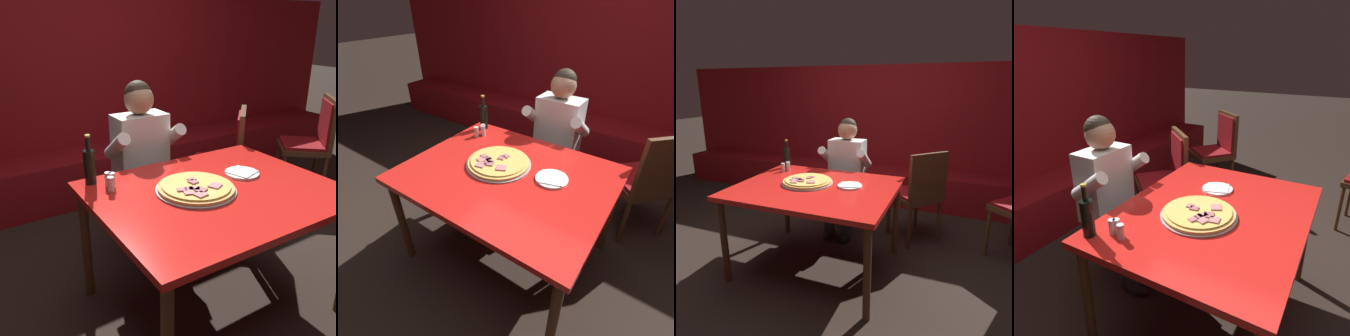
% 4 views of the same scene
% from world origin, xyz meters
% --- Properties ---
extents(ground_plane, '(24.00, 24.00, 0.00)m').
position_xyz_m(ground_plane, '(0.00, 0.00, 0.00)').
color(ground_plane, black).
extents(booth_bench, '(6.46, 0.48, 0.46)m').
position_xyz_m(booth_bench, '(0.00, 1.86, 0.23)').
color(booth_bench, maroon).
rests_on(booth_bench, ground_plane).
extents(main_dining_table, '(1.35, 1.07, 0.78)m').
position_xyz_m(main_dining_table, '(0.00, 0.00, 0.70)').
color(main_dining_table, '#4C2D19').
rests_on(main_dining_table, ground_plane).
extents(pizza, '(0.45, 0.45, 0.05)m').
position_xyz_m(pizza, '(-0.11, 0.04, 0.80)').
color(pizza, '#9E9EA3').
rests_on(pizza, main_dining_table).
extents(plate_white_paper, '(0.21, 0.21, 0.02)m').
position_xyz_m(plate_white_paper, '(0.28, 0.09, 0.79)').
color(plate_white_paper, white).
rests_on(plate_white_paper, main_dining_table).
extents(beer_bottle, '(0.07, 0.07, 0.29)m').
position_xyz_m(beer_bottle, '(-0.56, 0.45, 0.89)').
color(beer_bottle, black).
rests_on(beer_bottle, main_dining_table).
extents(shaker_red_pepper_flakes, '(0.04, 0.04, 0.09)m').
position_xyz_m(shaker_red_pepper_flakes, '(-0.49, 0.36, 0.82)').
color(shaker_red_pepper_flakes, silver).
rests_on(shaker_red_pepper_flakes, main_dining_table).
extents(shaker_oregano, '(0.04, 0.04, 0.09)m').
position_xyz_m(shaker_oregano, '(-0.48, 0.34, 0.82)').
color(shaker_oregano, silver).
rests_on(shaker_oregano, main_dining_table).
extents(shaker_black_pepper, '(0.04, 0.04, 0.09)m').
position_xyz_m(shaker_black_pepper, '(-0.51, 0.29, 0.82)').
color(shaker_black_pepper, silver).
rests_on(shaker_black_pepper, main_dining_table).
extents(diner_seated_blue_shirt, '(0.53, 0.53, 1.27)m').
position_xyz_m(diner_seated_blue_shirt, '(-0.03, 0.76, 0.71)').
color(diner_seated_blue_shirt, black).
rests_on(diner_seated_blue_shirt, ground_plane).
extents(dining_chair_near_left, '(0.62, 0.62, 1.00)m').
position_xyz_m(dining_chair_near_left, '(1.78, 0.73, 0.59)').
color(dining_chair_near_left, '#4C2D19').
rests_on(dining_chair_near_left, ground_plane).
extents(dining_chair_side_aisle, '(0.62, 0.62, 0.98)m').
position_xyz_m(dining_chair_side_aisle, '(0.78, 0.82, 0.57)').
color(dining_chair_side_aisle, '#4C2D19').
rests_on(dining_chair_side_aisle, ground_plane).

